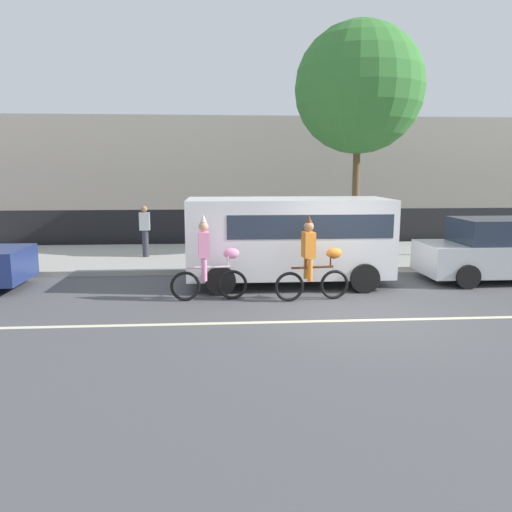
# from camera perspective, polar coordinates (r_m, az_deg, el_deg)

# --- Properties ---
(ground_plane) EXTENTS (80.00, 80.00, 0.00)m
(ground_plane) POSITION_cam_1_polar(r_m,az_deg,el_deg) (10.42, 11.34, -6.42)
(ground_plane) COLOR #4C4C4F
(road_centre_line) EXTENTS (36.00, 0.14, 0.01)m
(road_centre_line) POSITION_cam_1_polar(r_m,az_deg,el_deg) (9.96, 12.10, -7.19)
(road_centre_line) COLOR beige
(road_centre_line) RESTS_ON ground
(sidewalk_curb) EXTENTS (60.00, 5.00, 0.15)m
(sidewalk_curb) POSITION_cam_1_polar(r_m,az_deg,el_deg) (16.60, 5.44, 0.04)
(sidewalk_curb) COLOR #9E9B93
(sidewalk_curb) RESTS_ON ground
(fence_line) EXTENTS (40.00, 0.08, 1.40)m
(fence_line) POSITION_cam_1_polar(r_m,az_deg,el_deg) (19.35, 4.06, 3.32)
(fence_line) COLOR black
(fence_line) RESTS_ON ground
(building_backdrop) EXTENTS (28.00, 8.00, 5.36)m
(building_backdrop) POSITION_cam_1_polar(r_m,az_deg,el_deg) (27.87, 3.42, 9.38)
(building_backdrop) COLOR #B2A899
(building_backdrop) RESTS_ON ground
(parade_cyclist_pink) EXTENTS (1.72, 0.50, 1.92)m
(parade_cyclist_pink) POSITION_cam_1_polar(r_m,az_deg,el_deg) (11.09, -5.36, -0.82)
(parade_cyclist_pink) COLOR black
(parade_cyclist_pink) RESTS_ON ground
(parade_cyclist_orange) EXTENTS (1.71, 0.51, 1.92)m
(parade_cyclist_orange) POSITION_cam_1_polar(r_m,az_deg,el_deg) (11.10, 6.54, -0.83)
(parade_cyclist_orange) COLOR black
(parade_cyclist_orange) RESTS_ON ground
(parked_van_white) EXTENTS (5.00, 2.22, 2.18)m
(parked_van_white) POSITION_cam_1_polar(r_m,az_deg,el_deg) (12.56, 4.02, 2.47)
(parked_van_white) COLOR white
(parked_van_white) RESTS_ON ground
(parked_car_silver) EXTENTS (4.10, 1.92, 1.64)m
(parked_car_silver) POSITION_cam_1_polar(r_m,az_deg,el_deg) (14.52, 26.00, 0.50)
(parked_car_silver) COLOR #B7BABF
(parked_car_silver) RESTS_ON ground
(street_tree_near_lamp) EXTENTS (4.30, 4.30, 7.56)m
(street_tree_near_lamp) POSITION_cam_1_polar(r_m,az_deg,el_deg) (17.83, 11.68, 18.23)
(street_tree_near_lamp) COLOR brown
(street_tree_near_lamp) RESTS_ON sidewalk_curb
(pedestrian_onlooker) EXTENTS (0.32, 0.20, 1.62)m
(pedestrian_onlooker) POSITION_cam_1_polar(r_m,az_deg,el_deg) (16.17, -12.58, 2.94)
(pedestrian_onlooker) COLOR #33333D
(pedestrian_onlooker) RESTS_ON sidewalk_curb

